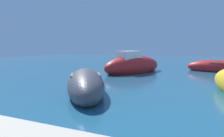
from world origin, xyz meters
The scene contains 3 objects.
moored_boat_0 centered at (-3.68, 13.39, 0.38)m, with size 5.01×2.45×1.35m.
moored_boat_1 centered at (-10.40, 10.21, 0.58)m, with size 4.80×6.30×2.27m.
moored_boat_3 centered at (-10.48, 2.32, 0.42)m, with size 3.99×5.06×1.50m.
Camera 1 is at (-6.18, -5.07, 2.20)m, focal length 29.58 mm.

